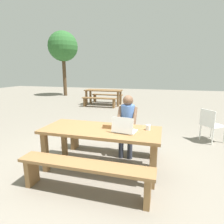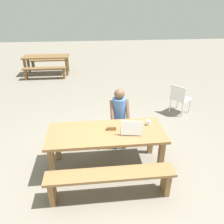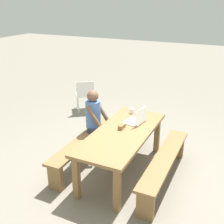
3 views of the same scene
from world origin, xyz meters
The scene contains 13 objects.
ground_plane centered at (0.00, 0.00, 0.00)m, with size 30.00×30.00×0.00m, color gray.
picnic_table_front centered at (0.00, 0.00, 0.65)m, with size 2.03×0.85×0.76m.
bench_near centered at (0.00, -0.72, 0.36)m, with size 1.97×0.30×0.48m.
bench_far centered at (0.00, 0.72, 0.36)m, with size 1.97×0.30×0.48m.
laptop centered at (0.43, -0.08, 0.82)m, with size 0.39×0.34×0.27m.
small_pouch centered at (0.10, 0.06, 0.79)m, with size 0.15×0.07×0.07m.
coffee_mug centered at (0.79, 0.15, 0.80)m, with size 0.08×0.08×0.09m.
person_seated centered at (0.33, 0.68, 0.74)m, with size 0.38×0.39×1.26m.
plastic_chair centered at (2.16, 1.99, 0.44)m, with size 0.61×0.61×0.82m.
picnic_table_mid centered at (-1.98, 6.17, 0.65)m, with size 1.86×0.76×0.77m.
bench_mid_south centered at (-1.98, 5.49, 0.34)m, with size 1.68×0.30×0.46m.
bench_mid_north centered at (-1.98, 6.86, 0.34)m, with size 1.68×0.30×0.46m.
tree_left centered at (-5.72, 8.91, 3.27)m, with size 1.97×1.97×4.30m.
Camera 1 is at (1.02, -2.91, 1.74)m, focal length 30.07 mm.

